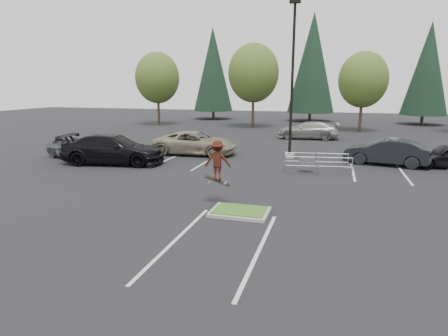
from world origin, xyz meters
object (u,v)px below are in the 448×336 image
(decid_a, at_px, (158,79))
(decid_b, at_px, (253,75))
(conif_a, at_px, (213,70))
(car_l_grey, at_px, (73,147))
(conif_b, at_px, (312,63))
(conif_c, at_px, (428,69))
(car_l_tan, at_px, (195,143))
(car_r_charc, at_px, (386,152))
(car_far_silver, at_px, (308,130))
(light_pole, at_px, (292,90))
(decid_c, at_px, (363,82))
(cart_corral, at_px, (310,161))
(skateboarder, at_px, (218,161))
(car_l_black, at_px, (112,149))

(decid_a, height_order, decid_b, decid_b)
(conif_a, xyz_separation_m, car_l_grey, (0.50, -32.29, -6.31))
(decid_b, distance_m, conif_b, 11.78)
(decid_b, bearing_deg, conif_a, 130.17)
(decid_b, xyz_separation_m, conif_c, (20.01, 8.97, 0.80))
(decid_a, bearing_deg, conif_b, 30.17)
(conif_b, bearing_deg, car_l_tan, -101.97)
(conif_a, xyz_separation_m, car_r_charc, (20.50, -28.58, -6.28))
(decid_b, relative_size, conif_a, 0.74)
(decid_a, distance_m, car_far_silver, 21.24)
(conif_c, distance_m, car_far_silver, 22.59)
(car_l_tan, distance_m, car_l_grey, 8.27)
(decid_b, height_order, car_far_silver, decid_b)
(light_pole, height_order, conif_c, conif_c)
(car_l_grey, xyz_separation_m, car_far_silver, (14.56, 14.29, 0.01))
(decid_b, relative_size, car_l_grey, 2.07)
(decid_c, height_order, conif_b, conif_b)
(cart_corral, distance_m, car_l_tan, 8.98)
(decid_c, xyz_separation_m, conif_b, (-5.99, 10.67, 2.59))
(conif_b, height_order, skateboarder, conif_b)
(decid_c, bearing_deg, skateboarder, -104.00)
(cart_corral, bearing_deg, conif_c, 60.45)
(decid_b, relative_size, car_l_tan, 1.63)
(cart_corral, relative_size, car_l_black, 0.60)
(cart_corral, relative_size, car_r_charc, 0.77)
(conif_b, relative_size, conif_c, 1.16)
(skateboarder, distance_m, car_r_charc, 12.99)
(car_l_black, xyz_separation_m, car_l_grey, (-3.50, 0.71, -0.13))
(decid_b, bearing_deg, decid_a, -177.61)
(light_pole, distance_m, decid_c, 18.67)
(cart_corral, bearing_deg, skateboarder, -124.26)
(conif_c, distance_m, cart_corral, 34.30)
(conif_a, xyz_separation_m, conif_c, (28.00, -0.50, -0.25))
(car_far_silver, bearing_deg, conif_b, 179.91)
(conif_a, height_order, car_r_charc, conif_a)
(car_l_black, bearing_deg, decid_b, -19.03)
(decid_b, distance_m, car_r_charc, 23.43)
(cart_corral, relative_size, car_l_tan, 0.65)
(light_pole, relative_size, skateboarder, 5.35)
(skateboarder, xyz_separation_m, car_r_charc, (7.70, 10.42, -1.00))
(car_l_grey, distance_m, car_r_charc, 20.34)
(decid_b, distance_m, skateboarder, 30.22)
(decid_a, distance_m, car_l_grey, 23.27)
(decid_a, xyz_separation_m, skateboarder, (16.81, -29.03, -3.76))
(decid_a, bearing_deg, conif_a, 68.09)
(light_pole, bearing_deg, car_r_charc, -5.55)
(cart_corral, relative_size, car_l_grey, 0.82)
(car_l_tan, bearing_deg, conif_c, -38.45)
(light_pole, height_order, decid_b, light_pole)
(car_r_charc, bearing_deg, cart_corral, -40.71)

